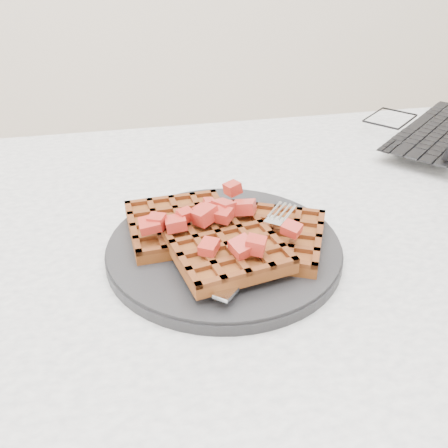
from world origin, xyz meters
The scene contains 6 objects.
table centered at (0.00, 0.00, 0.64)m, with size 1.20×0.80×0.75m.
plate centered at (-0.07, -0.02, 0.76)m, with size 0.27×0.27×0.02m, color black.
waffles centered at (-0.07, -0.02, 0.78)m, with size 0.23×0.20×0.03m.
strawberry_pile centered at (-0.07, -0.02, 0.80)m, with size 0.15×0.15×0.02m, color maroon, non-canonical shape.
fork centered at (-0.03, -0.06, 0.77)m, with size 0.02×0.18×0.02m, color silver, non-canonical shape.
laptop centered at (0.35, 0.24, 0.79)m, with size 0.36×0.35×0.21m.
Camera 1 is at (-0.16, -0.48, 1.08)m, focal length 40.00 mm.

